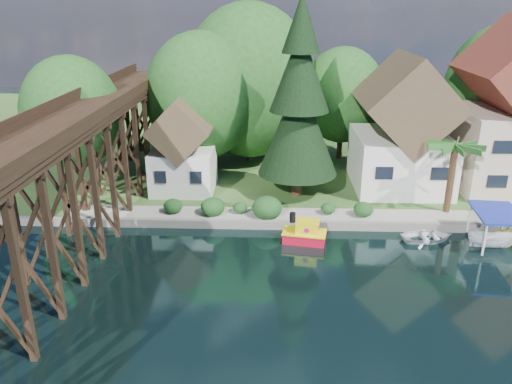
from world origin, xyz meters
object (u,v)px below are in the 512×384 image
(trestle_bridge, at_px, (78,168))
(boat_canopy, at_px, (494,232))
(palm_tree, at_px, (455,149))
(tugboat, at_px, (305,233))
(boat_yellow, at_px, (511,232))
(boat_white_a, at_px, (428,235))
(house_left, at_px, (402,133))
(shed, at_px, (183,151))
(conifer, at_px, (299,104))

(trestle_bridge, relative_size, boat_canopy, 10.53)
(palm_tree, relative_size, tugboat, 1.80)
(palm_tree, relative_size, boat_yellow, 2.01)
(boat_white_a, height_order, boat_canopy, boat_canopy)
(trestle_bridge, relative_size, tugboat, 14.12)
(house_left, distance_m, shed, 18.11)
(house_left, xyz_separation_m, shed, (-18.00, -1.50, -1.31))
(shed, distance_m, conifer, 10.24)
(palm_tree, bearing_deg, conifer, 164.09)
(shed, relative_size, boat_canopy, 1.87)
(palm_tree, relative_size, boat_white_a, 1.60)
(trestle_bridge, height_order, boat_white_a, trestle_bridge)
(shed, xyz_separation_m, tugboat, (9.61, -8.52, -3.20))
(conifer, relative_size, tugboat, 4.95)
(conifer, bearing_deg, boat_canopy, -32.01)
(conifer, relative_size, boat_white_a, 4.40)
(boat_yellow, bearing_deg, conifer, 59.51)
(house_left, bearing_deg, boat_yellow, -60.29)
(house_left, height_order, boat_yellow, house_left)
(conifer, xyz_separation_m, tugboat, (0.29, -7.54, -7.32))
(boat_yellow, bearing_deg, tugboat, 88.04)
(shed, bearing_deg, boat_yellow, -18.96)
(conifer, height_order, tugboat, conifer)
(conifer, bearing_deg, boat_white_a, -38.92)
(shed, height_order, boat_yellow, shed)
(trestle_bridge, bearing_deg, tugboat, 3.17)
(conifer, distance_m, boat_canopy, 16.37)
(trestle_bridge, distance_m, shed, 10.69)
(palm_tree, height_order, boat_white_a, palm_tree)
(shed, bearing_deg, boat_white_a, -23.90)
(trestle_bridge, bearing_deg, palm_tree, 11.57)
(conifer, distance_m, boat_yellow, 17.37)
(house_left, height_order, boat_canopy, house_left)
(trestle_bridge, xyz_separation_m, conifer, (14.32, 8.35, 2.60))
(tugboat, relative_size, boat_white_a, 0.89)
(trestle_bridge, bearing_deg, shed, 61.81)
(shed, distance_m, boat_yellow, 24.99)
(shed, xyz_separation_m, boat_canopy, (21.93, -8.86, -2.73))
(trestle_bridge, xyz_separation_m, boat_white_a, (22.99, 1.35, -4.99))
(conifer, relative_size, boat_canopy, 3.69)
(tugboat, xyz_separation_m, boat_white_a, (8.38, 0.54, -0.27))
(trestle_bridge, xyz_separation_m, palm_tree, (25.39, 5.20, 0.06))
(palm_tree, distance_m, tugboat, 12.58)
(palm_tree, xyz_separation_m, boat_yellow, (3.07, -3.93, -4.67))
(shed, bearing_deg, trestle_bridge, -118.19)
(tugboat, bearing_deg, trestle_bridge, -176.83)
(trestle_bridge, height_order, shed, trestle_bridge)
(boat_canopy, height_order, boat_yellow, boat_canopy)
(boat_canopy, bearing_deg, house_left, 110.78)
(boat_white_a, bearing_deg, trestle_bridge, 83.61)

